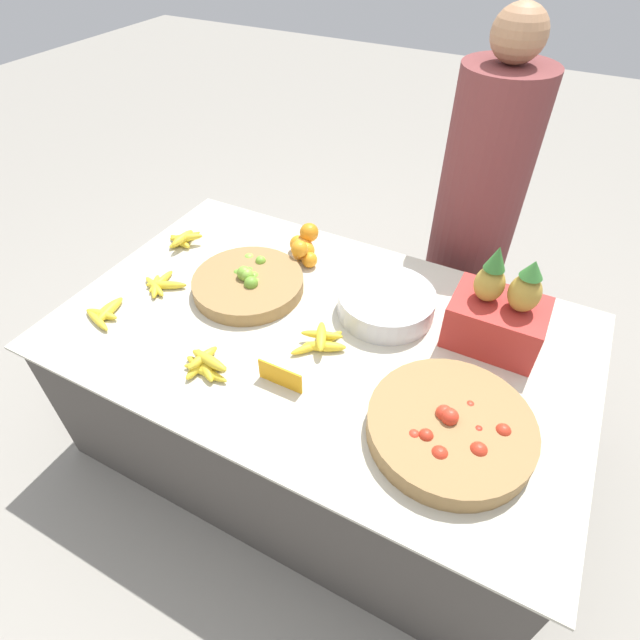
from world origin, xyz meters
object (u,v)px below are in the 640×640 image
Objects in this scene: produce_crate at (498,315)px; vendor_person at (474,220)px; lime_bowl at (248,283)px; price_sign at (280,376)px; tomato_basket at (450,428)px; metal_bowl at (386,303)px.

produce_crate is 0.24× the size of vendor_person.
vendor_person is at bearing 50.92° from lime_bowl.
produce_crate is (0.54, 0.51, 0.08)m from price_sign.
vendor_person is at bearing 75.41° from price_sign.
price_sign is 0.74m from produce_crate.
price_sign is (-0.53, -0.06, 0.01)m from tomato_basket.
vendor_person is (0.66, 0.81, 0.02)m from lime_bowl.
metal_bowl is 0.39m from produce_crate.
metal_bowl is 0.70m from vendor_person.
vendor_person is (0.30, 1.16, 0.02)m from price_sign.
lime_bowl is 0.89× the size of tomato_basket.
produce_crate is at bearing 43.11° from price_sign.
lime_bowl is 0.50m from price_sign.
metal_bowl is at bearing -175.05° from produce_crate.
lime_bowl and tomato_basket have the same top height.
produce_crate is (0.89, 0.15, 0.09)m from lime_bowl.
metal_bowl is at bearing 70.95° from price_sign.
lime_bowl is 1.21× the size of metal_bowl.
tomato_basket is (0.88, -0.29, 0.00)m from lime_bowl.
metal_bowl is at bearing 131.54° from tomato_basket.
price_sign is at bearing -104.52° from vendor_person.
lime_bowl is at bearing 135.12° from price_sign.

